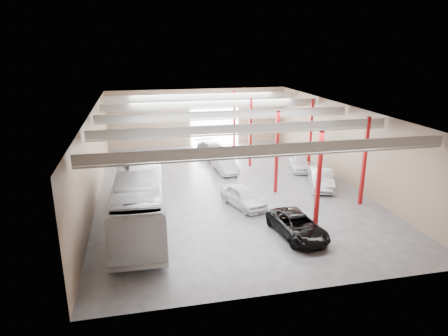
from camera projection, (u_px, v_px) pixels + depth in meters
name	position (u px, v px, depth m)	size (l,w,h in m)	color
depot_shell	(227.00, 131.00, 34.45)	(22.12, 32.12, 7.06)	#48474C
coach_bus	(140.00, 198.00, 27.69)	(3.25, 13.89, 3.87)	silver
black_sedan	(297.00, 226.00, 26.26)	(2.46, 5.33, 1.48)	black
car_row_a	(243.00, 197.00, 31.11)	(1.90, 4.72, 1.61)	white
car_row_b	(225.00, 164.00, 39.57)	(1.65, 4.73, 1.56)	silver
car_row_c	(213.00, 151.00, 44.37)	(2.38, 5.85, 1.70)	gray
car_right_near	(321.00, 178.00, 35.25)	(1.83, 5.23, 1.72)	#BBBCC0
car_right_far	(300.00, 163.00, 40.18)	(1.73, 4.31, 1.47)	white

